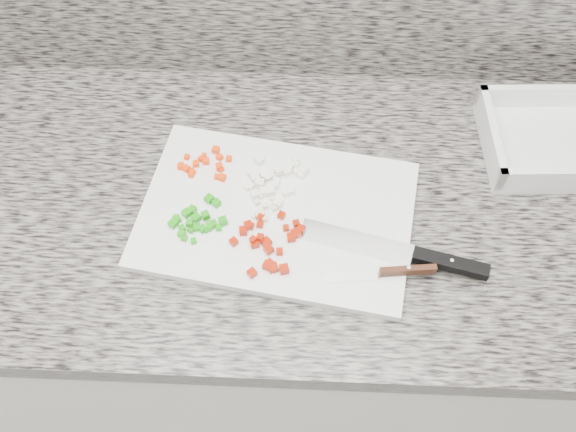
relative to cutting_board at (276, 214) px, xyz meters
name	(u,v)px	position (x,y,z in m)	size (l,w,h in m)	color
cabinet	(268,311)	(-0.03, 0.04, -0.48)	(3.92, 0.62, 0.86)	silver
countertop	(262,202)	(-0.03, 0.04, -0.03)	(3.96, 0.64, 0.04)	slate
cutting_board	(276,214)	(0.00, 0.00, 0.00)	(0.44, 0.30, 0.01)	white
carrot_pile	(204,165)	(-0.13, 0.09, 0.01)	(0.09, 0.07, 0.01)	#F33A05
onion_pile	(273,180)	(-0.01, 0.06, 0.01)	(0.11, 0.11, 0.02)	white
green_pepper_pile	(198,220)	(-0.13, -0.03, 0.01)	(0.10, 0.10, 0.02)	#1B950D
red_pepper_pile	(269,244)	(-0.01, -0.07, 0.01)	(0.12, 0.12, 0.02)	#9D1602
garlic_pile	(262,207)	(-0.02, 0.01, 0.01)	(0.04, 0.06, 0.01)	beige
chef_knife	(418,256)	(0.23, -0.08, 0.01)	(0.30, 0.10, 0.02)	silver
paring_knife	(393,272)	(0.19, -0.11, 0.01)	(0.18, 0.03, 0.02)	silver
tray	(563,141)	(0.50, 0.17, 0.01)	(0.29, 0.21, 0.06)	white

